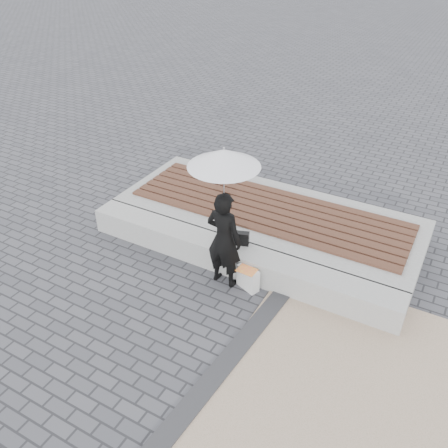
# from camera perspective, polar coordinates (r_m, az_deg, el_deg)

# --- Properties ---
(ground) EXTENTS (80.00, 80.00, 0.00)m
(ground) POSITION_cam_1_polar(r_m,az_deg,el_deg) (6.23, -5.95, -13.36)
(ground) COLOR #47474C
(ground) RESTS_ON ground
(edging_band) EXTENTS (0.61, 5.20, 0.04)m
(edging_band) POSITION_cam_1_polar(r_m,az_deg,el_deg) (5.66, -2.30, -19.20)
(edging_band) COLOR #303032
(edging_band) RESTS_ON ground
(seating_ledge) EXTENTS (5.00, 0.45, 0.40)m
(seating_ledge) POSITION_cam_1_polar(r_m,az_deg,el_deg) (7.11, 1.21, -4.08)
(seating_ledge) COLOR #ADADA7
(seating_ledge) RESTS_ON ground
(timber_platform) EXTENTS (5.00, 2.00, 0.40)m
(timber_platform) POSITION_cam_1_polar(r_m,az_deg,el_deg) (8.00, 5.26, 0.49)
(timber_platform) COLOR #A6A6A0
(timber_platform) RESTS_ON ground
(timber_decking) EXTENTS (4.60, 1.40, 0.04)m
(timber_decking) POSITION_cam_1_polar(r_m,az_deg,el_deg) (7.88, 5.34, 1.83)
(timber_decking) COLOR brown
(timber_decking) RESTS_ON timber_platform
(woman) EXTENTS (0.56, 0.38, 1.48)m
(woman) POSITION_cam_1_polar(r_m,az_deg,el_deg) (6.54, -0.00, -1.90)
(woman) COLOR black
(woman) RESTS_ON ground
(parasol) EXTENTS (0.94, 0.94, 1.20)m
(parasol) POSITION_cam_1_polar(r_m,az_deg,el_deg) (5.92, -0.00, 7.96)
(parasol) COLOR #A2A2A7
(parasol) RESTS_ON ground
(handbag) EXTENTS (0.31, 0.19, 0.21)m
(handbag) POSITION_cam_1_polar(r_m,az_deg,el_deg) (6.99, 1.85, -1.71)
(handbag) COLOR black
(handbag) RESTS_ON seating_ledge
(canvas_tote) EXTENTS (0.36, 0.25, 0.35)m
(canvas_tote) POSITION_cam_1_polar(r_m,az_deg,el_deg) (6.78, 2.92, -6.53)
(canvas_tote) COLOR silver
(canvas_tote) RESTS_ON ground
(magazine) EXTENTS (0.28, 0.21, 0.01)m
(magazine) POSITION_cam_1_polar(r_m,az_deg,el_deg) (6.63, 2.77, -5.57)
(magazine) COLOR red
(magazine) RESTS_ON canvas_tote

